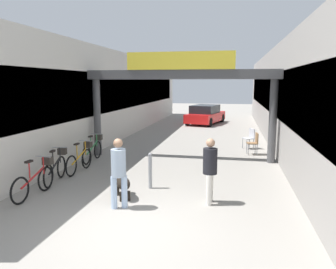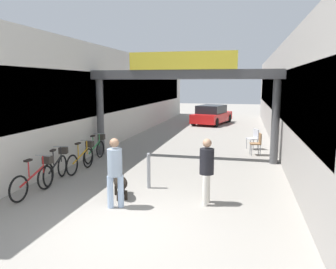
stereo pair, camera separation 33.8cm
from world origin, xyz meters
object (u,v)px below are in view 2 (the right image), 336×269
pedestrian_companion (207,167)px  bicycle_red_nearest (35,178)px  cafe_chair_wood_nearer (257,142)px  parked_car_red (212,115)px  cafe_chair_aluminium_farther (254,137)px  dog_on_leash (120,182)px  bicycle_orange_third (82,158)px  bollard_post_metal (149,170)px  pedestrian_with_dog (115,168)px  bicycle_black_second (57,166)px  bicycle_green_farthest (96,149)px

pedestrian_companion → bicycle_red_nearest: (-4.40, -0.32, -0.47)m
cafe_chair_wood_nearer → parked_car_red: parked_car_red is taller
bicycle_red_nearest → parked_car_red: size_ratio=0.39×
pedestrian_companion → cafe_chair_wood_nearer: 5.97m
pedestrian_companion → cafe_chair_aluminium_farther: 7.13m
parked_car_red → bicycle_red_nearest: bearing=-100.6°
dog_on_leash → bicycle_red_nearest: bicycle_red_nearest is taller
bicycle_red_nearest → bicycle_orange_third: size_ratio=1.00×
pedestrian_companion → dog_on_leash: (-2.19, 0.01, -0.51)m
dog_on_leash → cafe_chair_wood_nearer: size_ratio=0.98×
bicycle_red_nearest → bollard_post_metal: 2.96m
bicycle_red_nearest → bicycle_orange_third: same height
pedestrian_with_dog → parked_car_red: size_ratio=0.38×
bicycle_black_second → cafe_chair_wood_nearer: (5.91, 4.89, 0.10)m
bicycle_orange_third → cafe_chair_wood_nearer: bearing=33.2°
bicycle_red_nearest → dog_on_leash: bearing=8.5°
bollard_post_metal → dog_on_leash: bearing=-121.8°
bicycle_green_farthest → cafe_chair_aluminium_farther: 6.76m
dog_on_leash → bicycle_green_farthest: 4.27m
bicycle_black_second → parked_car_red: parked_car_red is taller
pedestrian_companion → bollard_post_metal: size_ratio=1.59×
pedestrian_with_dog → pedestrian_companion: size_ratio=1.03×
pedestrian_companion → bollard_post_metal: bearing=153.6°
bollard_post_metal → cafe_chair_aluminium_farther: size_ratio=1.12×
pedestrian_with_dog → bicycle_orange_third: 3.65m
dog_on_leash → cafe_chair_wood_nearer: (3.56, 5.79, 0.15)m
pedestrian_companion → bicycle_black_second: 4.66m
pedestrian_with_dog → bollard_post_metal: (0.34, 1.54, -0.43)m
bicycle_orange_third → cafe_chair_wood_nearer: bicycle_orange_third is taller
pedestrian_with_dog → cafe_chair_aluminium_farther: (3.28, 7.72, -0.39)m
pedestrian_with_dog → bicycle_black_second: 3.03m
cafe_chair_aluminium_farther → bicycle_red_nearest: bearing=-127.7°
pedestrian_companion → bicycle_red_nearest: pedestrian_companion is taller
bicycle_red_nearest → bicycle_black_second: (-0.14, 1.23, 0.00)m
bicycle_black_second → bollard_post_metal: bearing=-1.6°
bollard_post_metal → parked_car_red: bearing=89.0°
pedestrian_companion → parked_car_red: size_ratio=0.37×
bicycle_red_nearest → cafe_chair_wood_nearer: size_ratio=1.90×
pedestrian_with_dog → parked_car_red: (0.60, 16.25, -0.29)m
bicycle_orange_third → bollard_post_metal: 2.93m
bicycle_green_farthest → cafe_chair_aluminium_farther: (5.81, 3.45, 0.10)m
pedestrian_companion → bicycle_green_farthest: bearing=142.0°
bollard_post_metal → bicycle_red_nearest: bearing=-157.0°
bicycle_orange_third → parked_car_red: (2.91, 13.47, 0.21)m
dog_on_leash → bollard_post_metal: bollard_post_metal is taller
pedestrian_with_dog → parked_car_red: 16.26m
pedestrian_companion → bicycle_black_second: size_ratio=0.95×
pedestrian_with_dog → cafe_chair_wood_nearer: pedestrian_with_dog is taller
pedestrian_with_dog → bicycle_red_nearest: (-2.38, 0.39, -0.50)m
bicycle_green_farthest → cafe_chair_wood_nearer: bicycle_green_farthest is taller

